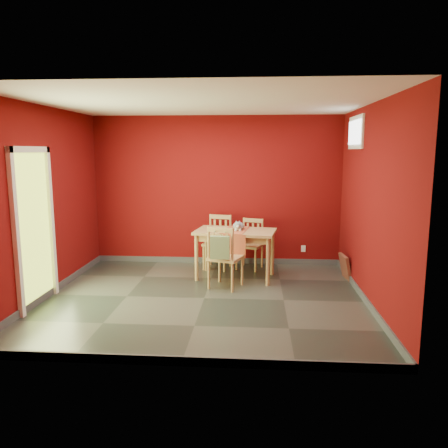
# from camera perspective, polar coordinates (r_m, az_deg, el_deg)

# --- Properties ---
(ground) EXTENTS (4.50, 4.50, 0.00)m
(ground) POSITION_cam_1_polar(r_m,az_deg,el_deg) (6.31, -2.60, -9.65)
(ground) COLOR #2D342D
(ground) RESTS_ON ground
(room_shell) EXTENTS (4.50, 4.50, 4.50)m
(room_shell) POSITION_cam_1_polar(r_m,az_deg,el_deg) (6.29, -2.60, -9.22)
(room_shell) COLOR #5C0909
(room_shell) RESTS_ON ground
(doorway) EXTENTS (0.06, 1.01, 2.13)m
(doorway) POSITION_cam_1_polar(r_m,az_deg,el_deg) (6.32, -23.61, 0.11)
(doorway) COLOR #B7D838
(doorway) RESTS_ON ground
(window) EXTENTS (0.05, 0.90, 0.50)m
(window) POSITION_cam_1_polar(r_m,az_deg,el_deg) (7.09, 16.82, 11.38)
(window) COLOR white
(window) RESTS_ON room_shell
(outlet_plate) EXTENTS (0.08, 0.02, 0.12)m
(outlet_plate) POSITION_cam_1_polar(r_m,az_deg,el_deg) (8.15, 10.32, -3.18)
(outlet_plate) COLOR silver
(outlet_plate) RESTS_ON room_shell
(dining_table) EXTENTS (1.37, 0.92, 0.80)m
(dining_table) POSITION_cam_1_polar(r_m,az_deg,el_deg) (7.12, 1.50, -1.60)
(dining_table) COLOR tan
(dining_table) RESTS_ON ground
(table_runner) EXTENTS (0.47, 0.80, 0.38)m
(table_runner) POSITION_cam_1_polar(r_m,az_deg,el_deg) (6.99, 1.45, -1.47)
(table_runner) COLOR #AE4E2D
(table_runner) RESTS_ON dining_table
(chair_far_left) EXTENTS (0.53, 0.53, 0.94)m
(chair_far_left) POSITION_cam_1_polar(r_m,az_deg,el_deg) (7.77, -0.79, -2.27)
(chair_far_left) COLOR tan
(chair_far_left) RESTS_ON ground
(chair_far_right) EXTENTS (0.53, 0.53, 0.88)m
(chair_far_right) POSITION_cam_1_polar(r_m,az_deg,el_deg) (7.76, 3.45, -2.54)
(chair_far_right) COLOR tan
(chair_far_right) RESTS_ON ground
(chair_near) EXTENTS (0.58, 0.58, 0.97)m
(chair_near) POSITION_cam_1_polar(r_m,az_deg,el_deg) (6.62, 0.06, -4.25)
(chair_near) COLOR tan
(chair_near) RESTS_ON ground
(tote_bag) EXTENTS (0.28, 0.18, 0.40)m
(tote_bag) POSITION_cam_1_polar(r_m,az_deg,el_deg) (6.37, -0.54, -3.08)
(tote_bag) COLOR #718D5A
(tote_bag) RESTS_ON chair_near
(cat) EXTENTS (0.20, 0.37, 0.19)m
(cat) POSITION_cam_1_polar(r_m,az_deg,el_deg) (7.11, 1.88, -0.04)
(cat) COLOR slate
(cat) RESTS_ON table_runner
(picture_frame) EXTENTS (0.17, 0.41, 0.40)m
(picture_frame) POSITION_cam_1_polar(r_m,az_deg,el_deg) (7.43, 15.54, -5.41)
(picture_frame) COLOR brown
(picture_frame) RESTS_ON ground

